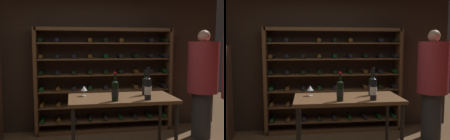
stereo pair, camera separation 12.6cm
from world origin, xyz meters
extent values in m
cube|color=#332319|center=(0.00, 2.02, 1.32)|extent=(5.10, 0.10, 2.64)
cube|color=brown|center=(-1.01, 1.81, 0.97)|extent=(0.06, 0.32, 1.94)
cube|color=brown|center=(1.47, 1.81, 0.97)|extent=(0.06, 0.32, 1.94)
cube|color=brown|center=(0.23, 1.81, 1.91)|extent=(2.48, 0.32, 0.06)
cube|color=brown|center=(0.23, 1.81, 0.03)|extent=(2.48, 0.32, 0.06)
cube|color=brown|center=(0.23, 1.81, 0.21)|extent=(2.40, 0.32, 0.02)
cylinder|color=black|center=(-0.91, 1.81, 0.26)|extent=(0.08, 0.30, 0.08)
cylinder|color=#4C3314|center=(-0.63, 1.81, 0.26)|extent=(0.08, 0.30, 0.08)
cylinder|color=black|center=(-0.34, 1.81, 0.26)|extent=(0.08, 0.30, 0.08)
cylinder|color=black|center=(-0.05, 1.81, 0.26)|extent=(0.08, 0.30, 0.08)
cylinder|color=black|center=(0.23, 1.81, 0.26)|extent=(0.08, 0.30, 0.08)
cylinder|color=black|center=(0.52, 1.81, 0.26)|extent=(0.08, 0.30, 0.08)
cylinder|color=black|center=(0.80, 1.81, 0.26)|extent=(0.08, 0.30, 0.08)
cylinder|color=black|center=(1.09, 1.81, 0.26)|extent=(0.08, 0.30, 0.08)
cylinder|color=black|center=(1.37, 1.81, 0.26)|extent=(0.08, 0.30, 0.08)
cube|color=brown|center=(0.23, 1.81, 0.50)|extent=(2.40, 0.32, 0.02)
cylinder|color=#4C3314|center=(-0.91, 1.81, 0.55)|extent=(0.08, 0.30, 0.08)
cylinder|color=#4C3314|center=(-0.63, 1.81, 0.55)|extent=(0.08, 0.30, 0.08)
cylinder|color=black|center=(-0.34, 1.81, 0.55)|extent=(0.08, 0.30, 0.08)
cylinder|color=black|center=(-0.05, 1.81, 0.55)|extent=(0.08, 0.30, 0.08)
cylinder|color=black|center=(0.23, 1.81, 0.55)|extent=(0.08, 0.30, 0.08)
cylinder|color=black|center=(0.80, 1.81, 0.55)|extent=(0.08, 0.30, 0.08)
cylinder|color=black|center=(1.09, 1.81, 0.55)|extent=(0.08, 0.30, 0.08)
cylinder|color=black|center=(1.37, 1.81, 0.55)|extent=(0.08, 0.30, 0.08)
cube|color=brown|center=(0.23, 1.81, 0.79)|extent=(2.40, 0.32, 0.02)
cylinder|color=black|center=(-0.91, 1.81, 0.84)|extent=(0.08, 0.30, 0.08)
cylinder|color=#4C3314|center=(-0.63, 1.81, 0.84)|extent=(0.08, 0.30, 0.08)
cylinder|color=black|center=(-0.34, 1.81, 0.84)|extent=(0.08, 0.30, 0.08)
cylinder|color=black|center=(-0.05, 1.81, 0.84)|extent=(0.08, 0.30, 0.08)
cylinder|color=black|center=(0.23, 1.81, 0.84)|extent=(0.08, 0.30, 0.08)
cylinder|color=#4C3314|center=(0.80, 1.81, 0.84)|extent=(0.08, 0.30, 0.08)
cylinder|color=black|center=(1.09, 1.81, 0.84)|extent=(0.08, 0.30, 0.08)
cylinder|color=black|center=(1.37, 1.81, 0.84)|extent=(0.08, 0.30, 0.08)
cube|color=brown|center=(0.23, 1.81, 1.08)|extent=(2.40, 0.32, 0.02)
cylinder|color=black|center=(-0.91, 1.81, 1.13)|extent=(0.08, 0.30, 0.08)
cylinder|color=black|center=(-0.63, 1.81, 1.13)|extent=(0.08, 0.30, 0.08)
cylinder|color=black|center=(-0.34, 1.81, 1.13)|extent=(0.08, 0.30, 0.08)
cylinder|color=black|center=(-0.05, 1.81, 1.13)|extent=(0.08, 0.30, 0.08)
cylinder|color=black|center=(0.23, 1.81, 1.13)|extent=(0.08, 0.30, 0.08)
cylinder|color=black|center=(0.52, 1.81, 1.13)|extent=(0.08, 0.30, 0.08)
cylinder|color=#4C3314|center=(0.80, 1.81, 1.13)|extent=(0.08, 0.30, 0.08)
cylinder|color=black|center=(1.09, 1.81, 1.13)|extent=(0.08, 0.30, 0.08)
cylinder|color=black|center=(1.37, 1.81, 1.13)|extent=(0.08, 0.30, 0.08)
cube|color=brown|center=(0.23, 1.81, 1.37)|extent=(2.40, 0.32, 0.02)
cylinder|color=#4C3314|center=(-0.91, 1.81, 1.42)|extent=(0.08, 0.30, 0.08)
cylinder|color=black|center=(-0.63, 1.81, 1.42)|extent=(0.08, 0.30, 0.08)
cylinder|color=black|center=(-0.34, 1.81, 1.42)|extent=(0.08, 0.30, 0.08)
cylinder|color=#4C3314|center=(-0.05, 1.81, 1.42)|extent=(0.08, 0.30, 0.08)
cylinder|color=black|center=(0.23, 1.81, 1.42)|extent=(0.08, 0.30, 0.08)
cylinder|color=black|center=(0.52, 1.81, 1.42)|extent=(0.08, 0.30, 0.08)
cylinder|color=black|center=(0.80, 1.81, 1.42)|extent=(0.08, 0.30, 0.08)
cylinder|color=black|center=(1.09, 1.81, 1.42)|extent=(0.08, 0.30, 0.08)
cylinder|color=black|center=(1.37, 1.81, 1.42)|extent=(0.08, 0.30, 0.08)
cube|color=brown|center=(0.23, 1.81, 1.66)|extent=(2.40, 0.32, 0.02)
cylinder|color=black|center=(-0.91, 1.81, 1.71)|extent=(0.08, 0.30, 0.08)
cylinder|color=black|center=(-0.63, 1.81, 1.71)|extent=(0.08, 0.30, 0.08)
cylinder|color=#4C3314|center=(-0.05, 1.81, 1.71)|extent=(0.08, 0.30, 0.08)
cylinder|color=black|center=(0.23, 1.81, 1.71)|extent=(0.08, 0.30, 0.08)
cylinder|color=#4C3314|center=(0.52, 1.81, 1.71)|extent=(0.08, 0.30, 0.08)
cylinder|color=black|center=(1.09, 1.81, 1.71)|extent=(0.08, 0.30, 0.08)
cylinder|color=black|center=(1.37, 1.81, 1.71)|extent=(0.08, 0.30, 0.08)
cube|color=brown|center=(0.22, 0.18, 0.96)|extent=(1.30, 0.65, 0.04)
cylinder|color=black|center=(-0.38, 0.46, 0.47)|extent=(0.04, 0.04, 0.94)
cylinder|color=black|center=(0.82, 0.46, 0.47)|extent=(0.04, 0.04, 0.94)
cylinder|color=#2E2E2E|center=(1.85, 1.18, 0.40)|extent=(0.33, 0.33, 0.81)
cylinder|color=#9E2D33|center=(1.85, 1.18, 1.24)|extent=(0.51, 0.51, 0.87)
sphere|color=tan|center=(1.85, 1.18, 1.77)|extent=(0.21, 0.21, 0.21)
cylinder|color=black|center=(0.49, -0.02, 1.11)|extent=(0.08, 0.08, 0.25)
cone|color=black|center=(0.49, -0.02, 1.24)|extent=(0.08, 0.08, 0.03)
cylinder|color=black|center=(0.49, -0.02, 1.30)|extent=(0.03, 0.03, 0.09)
cylinder|color=black|center=(0.49, -0.02, 1.35)|extent=(0.03, 0.03, 0.02)
cylinder|color=silver|center=(0.49, -0.02, 1.09)|extent=(0.08, 0.08, 0.09)
cylinder|color=black|center=(0.55, 0.26, 1.09)|extent=(0.08, 0.08, 0.21)
cone|color=black|center=(0.55, 0.26, 1.20)|extent=(0.08, 0.08, 0.03)
cylinder|color=black|center=(0.55, 0.26, 1.25)|extent=(0.03, 0.03, 0.07)
cylinder|color=black|center=(0.55, 0.26, 1.30)|extent=(0.03, 0.03, 0.02)
cylinder|color=black|center=(0.55, 0.26, 1.08)|extent=(0.08, 0.08, 0.08)
cylinder|color=black|center=(0.10, -0.03, 1.09)|extent=(0.08, 0.08, 0.22)
cone|color=black|center=(0.10, -0.03, 1.21)|extent=(0.08, 0.08, 0.03)
cylinder|color=black|center=(0.10, -0.03, 1.26)|extent=(0.03, 0.03, 0.07)
cylinder|color=maroon|center=(0.10, -0.03, 1.30)|extent=(0.03, 0.03, 0.02)
cylinder|color=black|center=(0.10, -0.03, 1.08)|extent=(0.08, 0.08, 0.08)
cylinder|color=silver|center=(-0.24, 0.31, 0.98)|extent=(0.07, 0.07, 0.00)
cylinder|color=silver|center=(-0.24, 0.31, 1.02)|extent=(0.01, 0.01, 0.07)
cone|color=silver|center=(-0.24, 0.31, 1.08)|extent=(0.08, 0.08, 0.06)
cylinder|color=#590A14|center=(-0.24, 0.31, 1.07)|extent=(0.05, 0.05, 0.02)
camera|label=1|loc=(-0.39, -2.81, 1.61)|focal=40.22mm
camera|label=2|loc=(-0.27, -2.82, 1.61)|focal=40.22mm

